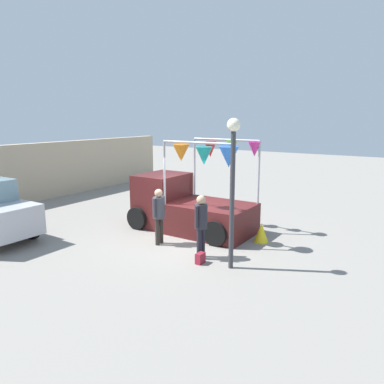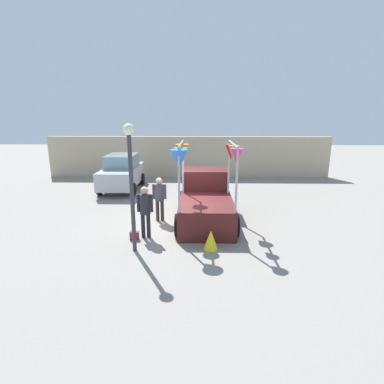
% 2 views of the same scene
% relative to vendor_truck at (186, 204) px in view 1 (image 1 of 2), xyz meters
% --- Properties ---
extents(ground_plane, '(60.00, 60.00, 0.00)m').
position_rel_vendor_truck_xyz_m(ground_plane, '(-0.93, -0.60, -0.88)').
color(ground_plane, gray).
extents(vendor_truck, '(2.37, 4.12, 3.04)m').
position_rel_vendor_truck_xyz_m(vendor_truck, '(0.00, 0.00, 0.00)').
color(vendor_truck, '#4C1919').
rests_on(vendor_truck, ground).
extents(person_customer, '(0.53, 0.34, 1.73)m').
position_rel_vendor_truck_xyz_m(person_customer, '(-1.99, -1.85, 0.17)').
color(person_customer, black).
rests_on(person_customer, ground).
extents(person_vendor, '(0.53, 0.34, 1.68)m').
position_rel_vendor_truck_xyz_m(person_vendor, '(-1.73, -0.22, 0.14)').
color(person_vendor, '#2D2823').
rests_on(person_vendor, ground).
extents(handbag, '(0.28, 0.16, 0.28)m').
position_rel_vendor_truck_xyz_m(handbag, '(-2.34, -2.05, -0.74)').
color(handbag, maroon).
rests_on(handbag, ground).
extents(street_lamp, '(0.32, 0.32, 3.72)m').
position_rel_vendor_truck_xyz_m(street_lamp, '(-2.16, -2.85, 1.57)').
color(street_lamp, '#333338').
rests_on(street_lamp, ground).
extents(brick_boundary_wall, '(18.00, 0.36, 2.60)m').
position_rel_vendor_truck_xyz_m(brick_boundary_wall, '(-0.93, 8.16, 0.42)').
color(brick_boundary_wall, tan).
rests_on(brick_boundary_wall, ground).
extents(folded_kite_bundle_sunflower, '(0.61, 0.61, 0.60)m').
position_rel_vendor_truck_xyz_m(folded_kite_bundle_sunflower, '(0.11, -2.70, -0.58)').
color(folded_kite_bundle_sunflower, yellow).
rests_on(folded_kite_bundle_sunflower, ground).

